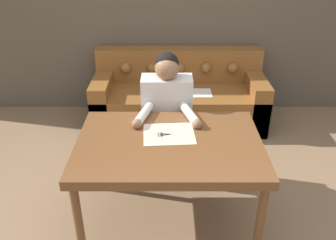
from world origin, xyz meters
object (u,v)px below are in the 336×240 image
at_px(person, 167,118).
at_px(scissors, 167,135).
at_px(dining_table, 169,150).
at_px(couch, 179,98).

bearing_deg(person, scissors, -90.05).
relative_size(dining_table, person, 1.10).
xyz_separation_m(dining_table, scissors, (-0.02, 0.09, 0.08)).
relative_size(dining_table, scissors, 6.17).
distance_m(couch, person, 1.16).
height_order(couch, person, person).
bearing_deg(person, couch, 82.62).
bearing_deg(scissors, couch, 84.97).
xyz_separation_m(couch, person, (-0.14, -1.11, 0.32)).
height_order(couch, scissors, couch).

